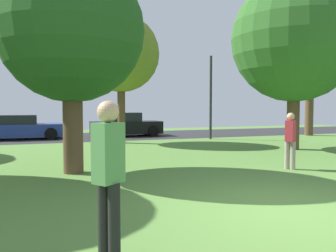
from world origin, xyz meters
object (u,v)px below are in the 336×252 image
Objects in this scene: maple_tree_far at (121,54)px; parked_car_blue at (20,128)px; maple_tree_near at (310,67)px; person_catcher at (290,138)px; oak_tree_left at (72,31)px; parked_car_black at (125,125)px; birch_tree_lone at (295,39)px; street_lamp_post at (211,98)px; person_thrower at (109,172)px.

maple_tree_far reaches higher than parked_car_blue.
person_catcher is (-8.95, -9.02, -3.28)m from maple_tree_near.
oak_tree_left is at bearing -153.15° from maple_tree_near.
oak_tree_left is 1.38× the size of parked_car_black.
parked_car_blue is at bearing 179.42° from parked_car_black.
birch_tree_lone is at bearing -137.07° from maple_tree_near.
parked_car_black is 5.44m from street_lamp_post.
street_lamp_post is at bearing 101.20° from birch_tree_lone.
maple_tree_far is at bearing -106.31° from person_catcher.
maple_tree_far is 1.50× the size of parked_car_black.
maple_tree_far reaches higher than street_lamp_post.
maple_tree_near reaches higher than parked_car_blue.
parked_car_blue is at bearing 140.90° from birch_tree_lone.
parked_car_blue is 10.48m from street_lamp_post.
birch_tree_lone is 6.09m from person_catcher.
maple_tree_far is at bearing -38.66° from parked_car_blue.
birch_tree_lone is 1.14× the size of maple_tree_far.
person_thrower is at bearing -103.44° from maple_tree_far.
oak_tree_left reaches higher than person_catcher.
street_lamp_post reaches higher than parked_car_blue.
oak_tree_left reaches higher than street_lamp_post.
maple_tree_far is (-6.06, 4.98, -0.20)m from birch_tree_lone.
person_catcher is (5.75, -1.58, -2.87)m from oak_tree_left.
person_catcher is 0.39× the size of parked_car_black.
person_thrower is at bearing 0.00° from person_catcher.
maple_tree_near reaches higher than person_catcher.
person_catcher is at bearing -131.10° from birch_tree_lone.
maple_tree_far is at bearing 42.11° from person_thrower.
maple_tree_near is 1.34× the size of parked_car_blue.
street_lamp_post is (3.92, -3.42, 1.60)m from parked_car_black.
person_thrower is 0.40× the size of street_lamp_post.
person_catcher is (2.84, -8.67, -3.42)m from maple_tree_far.
maple_tree_near is at bearing -169.21° from person_catcher.
person_thrower is 15.35m from street_lamp_post.
oak_tree_left is at bearing -136.92° from street_lamp_post.
maple_tree_near reaches higher than parked_car_black.
birch_tree_lone reaches higher than maple_tree_far.
birch_tree_lone is 1.57× the size of street_lamp_post.
oak_tree_left is 6.62m from person_catcher.
person_thrower reaches higher than parked_car_black.
person_catcher is at bearing -15.32° from oak_tree_left.
maple_tree_near is 7.04m from street_lamp_post.
maple_tree_near is at bearing 42.93° from birch_tree_lone.
parked_car_black is (-4.96, 8.71, -3.84)m from birch_tree_lone.
parked_car_blue is (-16.53, 3.44, -3.54)m from maple_tree_near.
maple_tree_near is 19.99m from person_thrower.
parked_car_black is (-10.70, 3.38, -3.50)m from maple_tree_near.
birch_tree_lone is at bearing 5.88° from person_thrower.
parked_car_black is (-1.75, 12.40, -0.22)m from person_catcher.
birch_tree_lone reaches higher than parked_car_black.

